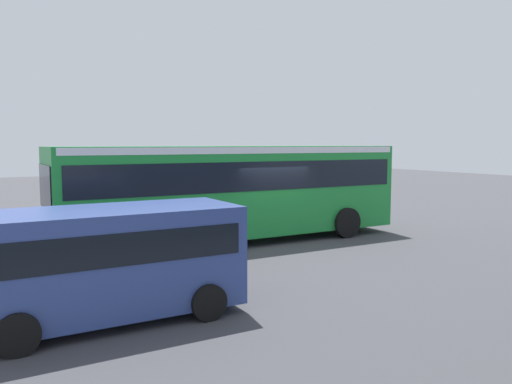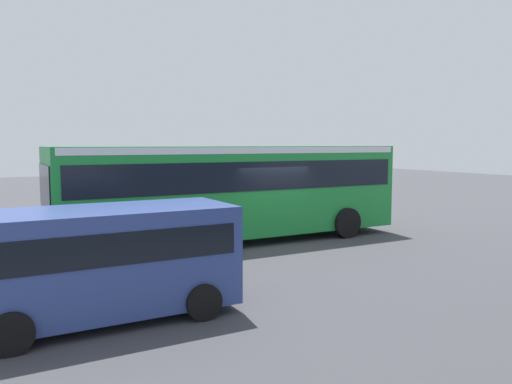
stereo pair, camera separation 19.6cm
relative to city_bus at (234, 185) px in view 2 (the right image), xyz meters
The scene contains 7 objects.
ground 2.12m from the city_bus, 142.64° to the left, with size 80.00×80.00×0.00m, color #424247.
city_bus is the anchor object (origin of this frame).
parked_van 7.69m from the city_bus, 45.12° to the left, with size 4.80×2.17×2.05m.
traffic_sign 6.46m from the city_bus, 147.14° to the right, with size 0.08×0.60×2.80m.
lane_dash_leftmost 5.77m from the city_bus, 151.07° to the right, with size 2.00×0.20×0.01m, color silver.
lane_dash_left 3.33m from the city_bus, 106.37° to the right, with size 2.00×0.20×0.01m, color silver.
lane_dash_centre 4.57m from the city_bus, 39.29° to the right, with size 2.00×0.20×0.01m, color silver.
Camera 2 is at (8.07, 14.09, 3.22)m, focal length 35.13 mm.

